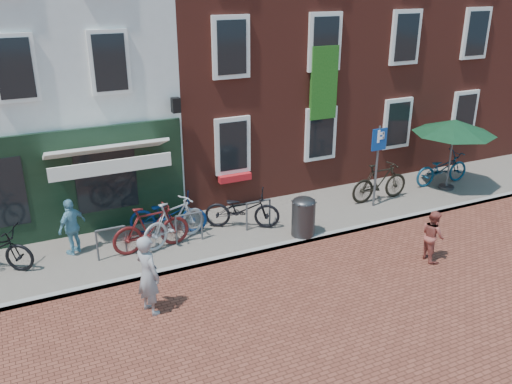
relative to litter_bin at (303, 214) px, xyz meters
name	(u,v)px	position (x,y,z in m)	size (l,w,h in m)	color
ground	(261,253)	(-1.41, -0.31, -0.70)	(80.00, 80.00, 0.00)	brown
sidewalk	(270,222)	(-0.41, 1.19, -0.65)	(24.00, 3.00, 0.10)	slate
building_stucco	(8,52)	(-6.41, 6.69, 3.80)	(8.00, 8.00, 9.00)	silver
building_brick_mid	(226,26)	(0.59, 6.69, 4.30)	(6.00, 8.00, 10.00)	maroon
building_brick_right	(368,20)	(6.59, 6.69, 4.30)	(6.00, 8.00, 10.00)	maroon
filler_right	(489,27)	(13.09, 6.69, 3.80)	(7.00, 8.00, 9.00)	maroon
litter_bin	(303,214)	(0.00, 0.00, 0.00)	(0.63, 0.63, 1.16)	#323133
parking_sign	(378,153)	(2.93, 0.81, 1.09)	(0.50, 0.07, 2.50)	#4C4C4F
parasol	(455,124)	(6.01, 0.99, 1.57)	(2.61, 2.61, 2.41)	#4C4C4F
woman	(148,275)	(-4.63, -1.63, 0.18)	(0.64, 0.42, 1.76)	gray
boy	(433,236)	(2.30, -2.39, -0.04)	(0.64, 0.50, 1.31)	#98463C
cafe_person	(72,226)	(-5.72, 1.57, 0.13)	(0.86, 0.36, 1.47)	#659FB6
bicycle_1	(151,228)	(-3.90, 0.91, 0.00)	(0.57, 2.01, 1.21)	#571514
bicycle_2	(168,214)	(-3.23, 1.67, -0.06)	(0.72, 2.07, 1.09)	#061F50
bicycle_3	(174,222)	(-3.27, 1.02, 0.00)	(0.57, 2.01, 1.21)	#A2A2A5
bicycle_4	(242,209)	(-1.28, 1.14, -0.06)	(0.72, 2.07, 1.09)	black
bicycle_5	(380,182)	(3.35, 1.12, 0.00)	(0.57, 2.01, 1.21)	black
bicycle_6	(442,168)	(6.12, 1.39, -0.06)	(0.72, 2.07, 1.09)	navy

